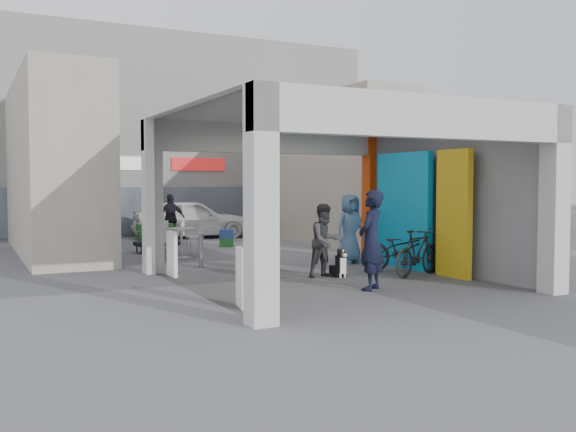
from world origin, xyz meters
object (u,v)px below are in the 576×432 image
cafe_set (174,245)px  man_crates (171,218)px  man_back_turned (325,241)px  man_elderly (350,228)px  bicycle_front (403,249)px  border_collie (340,265)px  man_with_dog (371,240)px  white_van (191,219)px  bicycle_rear (417,253)px  produce_stand (157,241)px

cafe_set → man_crates: (1.17, 4.21, 0.49)m
man_back_turned → man_elderly: man_elderly is taller
man_elderly → bicycle_front: bearing=-90.7°
border_collie → man_with_dog: 1.90m
cafe_set → bicycle_front: (3.95, -5.23, 0.18)m
white_van → man_back_turned: bearing=-178.1°
man_back_turned → man_crates: bearing=85.8°
man_back_turned → man_elderly: size_ratio=0.91×
cafe_set → white_van: 6.14m
man_back_turned → border_collie: bearing=-31.5°
bicycle_rear → produce_stand: bearing=7.8°
man_elderly → white_van: bearing=90.4°
bicycle_rear → white_van: size_ratio=0.40×
cafe_set → white_van: size_ratio=0.38×
border_collie → white_van: size_ratio=0.15×
bicycle_front → bicycle_rear: (-0.16, -0.72, -0.01)m
man_back_turned → man_crates: size_ratio=0.96×
produce_stand → border_collie: produce_stand is taller
man_with_dog → bicycle_rear: size_ratio=1.12×
border_collie → man_back_turned: bearing=154.4°
man_with_dog → bicycle_rear: 2.32m
man_back_turned → bicycle_front: size_ratio=0.80×
cafe_set → produce_stand: size_ratio=1.29×
man_with_dog → man_elderly: size_ratio=1.08×
man_crates → bicycle_front: (2.78, -9.44, -0.31)m
white_van → border_collie: bearing=-176.6°
bicycle_rear → man_back_turned: bearing=48.6°
border_collie → man_with_dog: bearing=-103.9°
man_elderly → bicycle_rear: 2.68m
white_van → cafe_set: bearing=161.8°
produce_stand → cafe_set: bearing=-95.7°
white_van → man_elderly: bearing=-167.0°
produce_stand → man_crates: bearing=56.1°
man_crates → man_back_turned: bearing=91.7°
man_elderly → produce_stand: bearing=120.8°
produce_stand → bicycle_front: (4.04, -6.65, 0.20)m
border_collie → produce_stand: bearing=105.9°
man_back_turned → bicycle_rear: man_back_turned is taller
man_with_dog → man_elderly: man_with_dog is taller
border_collie → man_elderly: size_ratio=0.37×
bicycle_rear → cafe_set: bearing=12.5°
cafe_set → man_elderly: bearing=-41.7°
border_collie → man_crates: man_crates is taller
cafe_set → border_collie: size_ratio=2.49×
cafe_set → man_with_dog: 7.31m
border_collie → man_elderly: bearing=50.2°
produce_stand → border_collie: bearing=-81.0°
border_collie → man_with_dog: man_with_dog is taller
man_crates → bicycle_front: 9.84m
bicycle_front → white_van: size_ratio=0.47×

